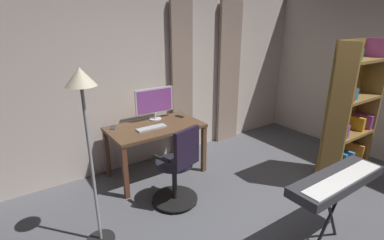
{
  "coord_description": "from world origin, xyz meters",
  "views": [
    {
      "loc": [
        2.09,
        1.19,
        2.12
      ],
      "look_at": [
        0.18,
        -1.56,
        0.96
      ],
      "focal_mm": 26.73,
      "sensor_mm": 36.0,
      "label": 1
    }
  ],
  "objects_px": {
    "computer_keyboard": "(151,128)",
    "piano_keyboard": "(337,182)",
    "bookshelf": "(348,115)",
    "desk": "(155,132)",
    "cell_phone_by_monitor": "(113,127)",
    "office_chair": "(178,169)",
    "floor_lamp": "(85,112)",
    "cell_phone_face_up": "(179,116)",
    "computer_monitor": "(154,102)"
  },
  "relations": [
    {
      "from": "desk",
      "to": "computer_monitor",
      "type": "bearing_deg",
      "value": -118.32
    },
    {
      "from": "floor_lamp",
      "to": "cell_phone_by_monitor",
      "type": "bearing_deg",
      "value": -118.03
    },
    {
      "from": "piano_keyboard",
      "to": "computer_keyboard",
      "type": "bearing_deg",
      "value": -67.9
    },
    {
      "from": "cell_phone_by_monitor",
      "to": "cell_phone_face_up",
      "type": "bearing_deg",
      "value": -161.61
    },
    {
      "from": "bookshelf",
      "to": "floor_lamp",
      "type": "bearing_deg",
      "value": -12.92
    },
    {
      "from": "bookshelf",
      "to": "floor_lamp",
      "type": "distance_m",
      "value": 3.23
    },
    {
      "from": "bookshelf",
      "to": "cell_phone_face_up",
      "type": "bearing_deg",
      "value": -49.26
    },
    {
      "from": "computer_monitor",
      "to": "bookshelf",
      "type": "relative_size",
      "value": 0.31
    },
    {
      "from": "cell_phone_face_up",
      "to": "cell_phone_by_monitor",
      "type": "distance_m",
      "value": 1.01
    },
    {
      "from": "cell_phone_by_monitor",
      "to": "bookshelf",
      "type": "height_order",
      "value": "bookshelf"
    },
    {
      "from": "desk",
      "to": "floor_lamp",
      "type": "distance_m",
      "value": 1.61
    },
    {
      "from": "office_chair",
      "to": "floor_lamp",
      "type": "height_order",
      "value": "floor_lamp"
    },
    {
      "from": "desk",
      "to": "cell_phone_face_up",
      "type": "xyz_separation_m",
      "value": [
        -0.49,
        -0.15,
        0.1
      ]
    },
    {
      "from": "office_chair",
      "to": "cell_phone_face_up",
      "type": "height_order",
      "value": "office_chair"
    },
    {
      "from": "computer_monitor",
      "to": "cell_phone_by_monitor",
      "type": "distance_m",
      "value": 0.7
    },
    {
      "from": "computer_monitor",
      "to": "piano_keyboard",
      "type": "bearing_deg",
      "value": 104.1
    },
    {
      "from": "cell_phone_face_up",
      "to": "piano_keyboard",
      "type": "height_order",
      "value": "piano_keyboard"
    },
    {
      "from": "desk",
      "to": "cell_phone_by_monitor",
      "type": "relative_size",
      "value": 8.94
    },
    {
      "from": "computer_monitor",
      "to": "piano_keyboard",
      "type": "relative_size",
      "value": 0.53
    },
    {
      "from": "cell_phone_face_up",
      "to": "piano_keyboard",
      "type": "relative_size",
      "value": 0.13
    },
    {
      "from": "computer_monitor",
      "to": "office_chair",
      "type": "bearing_deg",
      "value": 75.77
    },
    {
      "from": "cell_phone_face_up",
      "to": "floor_lamp",
      "type": "xyz_separation_m",
      "value": [
        1.62,
        1.04,
        0.63
      ]
    },
    {
      "from": "bookshelf",
      "to": "floor_lamp",
      "type": "relative_size",
      "value": 1.09
    },
    {
      "from": "desk",
      "to": "computer_monitor",
      "type": "height_order",
      "value": "computer_monitor"
    },
    {
      "from": "computer_keyboard",
      "to": "piano_keyboard",
      "type": "bearing_deg",
      "value": 111.72
    },
    {
      "from": "desk",
      "to": "office_chair",
      "type": "relative_size",
      "value": 1.28
    },
    {
      "from": "desk",
      "to": "office_chair",
      "type": "bearing_deg",
      "value": 80.69
    },
    {
      "from": "computer_monitor",
      "to": "computer_keyboard",
      "type": "relative_size",
      "value": 1.44
    },
    {
      "from": "desk",
      "to": "computer_monitor",
      "type": "relative_size",
      "value": 2.16
    },
    {
      "from": "floor_lamp",
      "to": "office_chair",
      "type": "bearing_deg",
      "value": -175.18
    },
    {
      "from": "piano_keyboard",
      "to": "floor_lamp",
      "type": "height_order",
      "value": "floor_lamp"
    },
    {
      "from": "desk",
      "to": "piano_keyboard",
      "type": "height_order",
      "value": "piano_keyboard"
    },
    {
      "from": "cell_phone_by_monitor",
      "to": "floor_lamp",
      "type": "height_order",
      "value": "floor_lamp"
    },
    {
      "from": "cell_phone_face_up",
      "to": "bookshelf",
      "type": "height_order",
      "value": "bookshelf"
    },
    {
      "from": "cell_phone_by_monitor",
      "to": "bookshelf",
      "type": "xyz_separation_m",
      "value": [
        -2.51,
        1.87,
        0.21
      ]
    },
    {
      "from": "computer_keyboard",
      "to": "piano_keyboard",
      "type": "height_order",
      "value": "computer_keyboard"
    },
    {
      "from": "cell_phone_face_up",
      "to": "bookshelf",
      "type": "distance_m",
      "value": 2.32
    },
    {
      "from": "cell_phone_face_up",
      "to": "floor_lamp",
      "type": "height_order",
      "value": "floor_lamp"
    },
    {
      "from": "computer_monitor",
      "to": "computer_keyboard",
      "type": "height_order",
      "value": "computer_monitor"
    },
    {
      "from": "office_chair",
      "to": "desk",
      "type": "bearing_deg",
      "value": 65.57
    },
    {
      "from": "computer_keyboard",
      "to": "bookshelf",
      "type": "bearing_deg",
      "value": 143.94
    },
    {
      "from": "cell_phone_by_monitor",
      "to": "office_chair",
      "type": "bearing_deg",
      "value": 134.39
    },
    {
      "from": "desk",
      "to": "computer_keyboard",
      "type": "relative_size",
      "value": 3.12
    },
    {
      "from": "computer_monitor",
      "to": "cell_phone_by_monitor",
      "type": "relative_size",
      "value": 4.14
    },
    {
      "from": "office_chair",
      "to": "piano_keyboard",
      "type": "height_order",
      "value": "office_chair"
    },
    {
      "from": "floor_lamp",
      "to": "piano_keyboard",
      "type": "bearing_deg",
      "value": 144.9
    },
    {
      "from": "bookshelf",
      "to": "computer_keyboard",
      "type": "bearing_deg",
      "value": -36.06
    },
    {
      "from": "floor_lamp",
      "to": "computer_keyboard",
      "type": "bearing_deg",
      "value": -141.69
    },
    {
      "from": "desk",
      "to": "office_chair",
      "type": "distance_m",
      "value": 0.83
    },
    {
      "from": "desk",
      "to": "cell_phone_by_monitor",
      "type": "height_order",
      "value": "cell_phone_by_monitor"
    }
  ]
}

